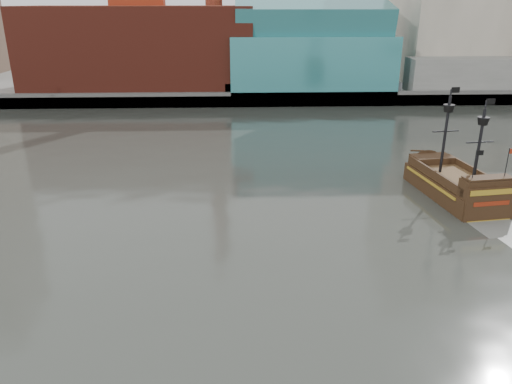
{
  "coord_description": "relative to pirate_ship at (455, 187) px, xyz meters",
  "views": [
    {
      "loc": [
        -4.16,
        -26.81,
        17.72
      ],
      "look_at": [
        -2.69,
        9.0,
        4.0
      ],
      "focal_mm": 35.0,
      "sensor_mm": 36.0,
      "label": 1
    }
  ],
  "objects": [
    {
      "name": "ground",
      "position": [
        -16.79,
        -17.27,
        -1.0
      ],
      "size": [
        400.0,
        400.0,
        0.0
      ],
      "primitive_type": "plane",
      "color": "#272924",
      "rests_on": "ground"
    },
    {
      "name": "pirate_ship",
      "position": [
        0.0,
        0.0,
        0.0
      ],
      "size": [
        6.27,
        15.25,
        11.08
      ],
      "rotation": [
        0.0,
        0.0,
        0.13
      ],
      "color": "black",
      "rests_on": "ground"
    },
    {
      "name": "seawall",
      "position": [
        -16.79,
        45.23,
        0.3
      ],
      "size": [
        220.0,
        1.0,
        2.6
      ],
      "primitive_type": "cube",
      "color": "#4C4C49",
      "rests_on": "ground"
    },
    {
      "name": "promenade_far",
      "position": [
        -16.79,
        74.73,
        -0.0
      ],
      "size": [
        220.0,
        60.0,
        2.0
      ],
      "primitive_type": "cube",
      "color": "slate",
      "rests_on": "ground"
    }
  ]
}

